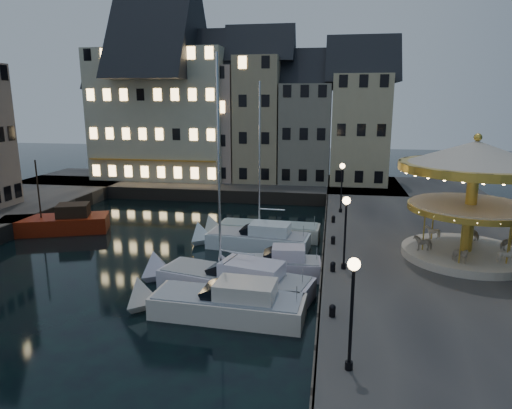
% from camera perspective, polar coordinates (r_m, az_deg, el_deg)
% --- Properties ---
extents(ground, '(160.00, 160.00, 0.00)m').
position_cam_1_polar(ground, '(26.83, -5.03, -10.43)').
color(ground, black).
rests_on(ground, ground).
extents(quay_east, '(16.00, 56.00, 1.30)m').
position_cam_1_polar(quay_east, '(32.35, 22.85, -6.06)').
color(quay_east, '#474442').
rests_on(quay_east, ground).
extents(quay_north, '(44.00, 12.00, 1.30)m').
position_cam_1_polar(quay_north, '(54.67, -5.84, 2.40)').
color(quay_north, '#474442').
rests_on(quay_north, ground).
extents(quaywall_e, '(0.15, 44.00, 1.30)m').
position_cam_1_polar(quaywall_e, '(31.43, 8.46, -5.69)').
color(quaywall_e, '#47423A').
rests_on(quaywall_e, ground).
extents(quaywall_n, '(48.00, 0.15, 1.30)m').
position_cam_1_polar(quaywall_n, '(48.47, -5.42, 1.04)').
color(quaywall_n, '#47423A').
rests_on(quaywall_n, ground).
extents(streetlamp_a, '(0.44, 0.44, 4.17)m').
position_cam_1_polar(streetlamp_a, '(16.24, 11.95, -11.39)').
color(streetlamp_a, black).
rests_on(streetlamp_a, quay_east).
extents(streetlamp_b, '(0.44, 0.44, 4.17)m').
position_cam_1_polar(streetlamp_b, '(25.68, 11.13, -2.21)').
color(streetlamp_b, black).
rests_on(streetlamp_b, quay_east).
extents(streetlamp_c, '(0.44, 0.44, 4.17)m').
position_cam_1_polar(streetlamp_c, '(38.87, 10.68, 2.96)').
color(streetlamp_c, black).
rests_on(streetlamp_c, quay_east).
extents(bollard_a, '(0.30, 0.30, 0.57)m').
position_cam_1_polar(bollard_a, '(20.86, 9.53, -12.88)').
color(bollard_a, black).
rests_on(bollard_a, quay_east).
extents(bollard_b, '(0.30, 0.30, 0.57)m').
position_cam_1_polar(bollard_b, '(25.93, 9.58, -7.60)').
color(bollard_b, black).
rests_on(bollard_b, quay_east).
extents(bollard_c, '(0.30, 0.30, 0.57)m').
position_cam_1_polar(bollard_c, '(30.66, 9.62, -4.34)').
color(bollard_c, black).
rests_on(bollard_c, quay_east).
extents(bollard_d, '(0.30, 0.30, 0.57)m').
position_cam_1_polar(bollard_d, '(35.95, 9.64, -1.75)').
color(bollard_d, black).
rests_on(bollard_d, quay_east).
extents(townhouse_na, '(5.50, 8.00, 12.80)m').
position_cam_1_polar(townhouse_na, '(59.75, -16.34, 9.74)').
color(townhouse_na, gray).
rests_on(townhouse_na, quay_north).
extents(townhouse_nb, '(6.16, 8.00, 13.80)m').
position_cam_1_polar(townhouse_nb, '(57.58, -11.40, 10.40)').
color(townhouse_nb, slate).
rests_on(townhouse_nb, quay_north).
extents(townhouse_nc, '(6.82, 8.00, 14.80)m').
position_cam_1_polar(townhouse_nc, '(55.71, -5.48, 11.02)').
color(townhouse_nc, tan).
rests_on(townhouse_nc, quay_north).
extents(townhouse_nd, '(5.50, 8.00, 15.80)m').
position_cam_1_polar(townhouse_nd, '(54.50, 0.48, 11.57)').
color(townhouse_nd, tan).
rests_on(townhouse_nd, quay_north).
extents(townhouse_ne, '(6.16, 8.00, 12.80)m').
position_cam_1_polar(townhouse_ne, '(53.96, 6.28, 9.88)').
color(townhouse_ne, gray).
rests_on(townhouse_ne, quay_north).
extents(townhouse_nf, '(6.82, 8.00, 13.80)m').
position_cam_1_polar(townhouse_nf, '(53.93, 12.83, 10.17)').
color(townhouse_nf, tan).
rests_on(townhouse_nf, quay_north).
extents(hotel_corner, '(17.60, 9.00, 16.80)m').
position_cam_1_polar(hotel_corner, '(57.52, -11.42, 11.89)').
color(hotel_corner, beige).
rests_on(hotel_corner, quay_north).
extents(motorboat_b, '(8.75, 2.99, 2.15)m').
position_cam_1_polar(motorboat_b, '(23.44, -4.51, -12.30)').
color(motorboat_b, beige).
rests_on(motorboat_b, ground).
extents(motorboat_c, '(9.88, 4.70, 13.12)m').
position_cam_1_polar(motorboat_c, '(26.17, -3.46, -9.40)').
color(motorboat_c, silver).
rests_on(motorboat_c, ground).
extents(motorboat_d, '(6.29, 2.43, 2.15)m').
position_cam_1_polar(motorboat_d, '(28.22, 1.90, -7.78)').
color(motorboat_d, silver).
rests_on(motorboat_d, ground).
extents(motorboat_e, '(8.52, 3.26, 2.15)m').
position_cam_1_polar(motorboat_e, '(33.47, -0.40, -4.38)').
color(motorboat_e, white).
rests_on(motorboat_e, ground).
extents(motorboat_f, '(8.94, 2.71, 11.87)m').
position_cam_1_polar(motorboat_f, '(36.04, 0.73, -3.30)').
color(motorboat_f, silver).
rests_on(motorboat_f, ground).
extents(red_fishing_boat, '(8.77, 5.60, 6.19)m').
position_cam_1_polar(red_fishing_boat, '(40.76, -23.56, -2.22)').
color(red_fishing_boat, maroon).
rests_on(red_fishing_boat, ground).
extents(carousel, '(8.53, 8.53, 7.47)m').
position_cam_1_polar(carousel, '(29.44, 25.58, 3.07)').
color(carousel, '#C3B3A0').
rests_on(carousel, quay_east).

